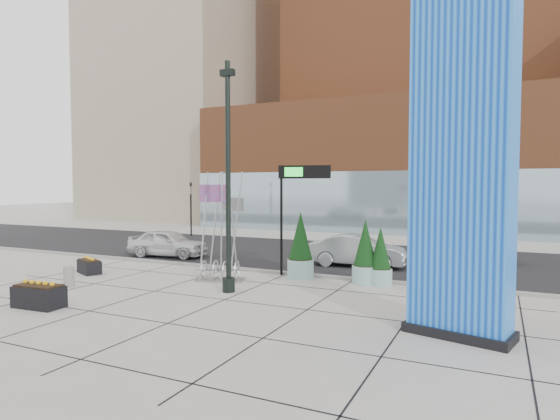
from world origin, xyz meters
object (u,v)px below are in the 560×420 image
at_px(concrete_bollard, 69,276).
at_px(overhead_street_sign, 299,181).
at_px(blue_pylon, 462,171).
at_px(car_silver_mid, 357,251).
at_px(public_art_sculpture, 220,252).
at_px(lamp_post, 228,199).
at_px(car_white_west, 168,243).

xyz_separation_m(concrete_bollard, overhead_street_sign, (7.19, 5.54, 3.66)).
relative_size(blue_pylon, car_silver_mid, 1.92).
relative_size(public_art_sculpture, overhead_street_sign, 0.94).
relative_size(lamp_post, concrete_bollard, 10.67).
height_order(concrete_bollard, overhead_street_sign, overhead_street_sign).
bearing_deg(overhead_street_sign, car_white_west, 153.50).
xyz_separation_m(public_art_sculpture, car_silver_mid, (4.12, 5.58, -0.41)).
relative_size(blue_pylon, overhead_street_sign, 1.85).
height_order(lamp_post, car_white_west, lamp_post).
xyz_separation_m(lamp_post, car_white_west, (-7.35, 5.73, -2.64)).
xyz_separation_m(public_art_sculpture, concrete_bollard, (-4.65, -3.41, -0.77)).
bearing_deg(blue_pylon, car_white_west, 168.09).
bearing_deg(car_white_west, concrete_bollard, -177.06).
bearing_deg(public_art_sculpture, car_white_west, 128.20).
bearing_deg(car_white_west, car_silver_mid, -88.89).
xyz_separation_m(public_art_sculpture, car_white_west, (-5.98, 4.13, -0.42)).
height_order(lamp_post, overhead_street_sign, lamp_post).
bearing_deg(public_art_sculpture, overhead_street_sign, 22.81).
relative_size(lamp_post, car_silver_mid, 1.82).
distance_m(concrete_bollard, car_silver_mid, 12.57).
relative_size(overhead_street_sign, car_white_west, 1.08).
bearing_deg(lamp_post, public_art_sculpture, 130.41).
relative_size(car_white_west, car_silver_mid, 0.95).
height_order(public_art_sculpture, concrete_bollard, public_art_sculpture).
distance_m(lamp_post, car_white_west, 9.68).
distance_m(overhead_street_sign, car_white_west, 9.35).
distance_m(public_art_sculpture, car_silver_mid, 6.95).
bearing_deg(public_art_sculpture, blue_pylon, -37.04).
bearing_deg(overhead_street_sign, concrete_bollard, -155.64).
bearing_deg(car_white_west, public_art_sculpture, -131.67).
bearing_deg(public_art_sculpture, concrete_bollard, -160.91).
xyz_separation_m(blue_pylon, public_art_sculpture, (-9.32, 3.37, -3.05)).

